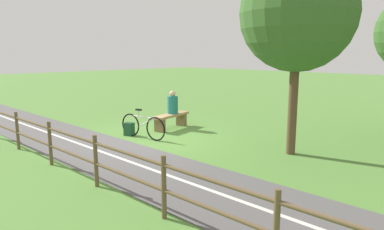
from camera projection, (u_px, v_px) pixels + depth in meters
The scene contains 9 objects.
ground_plane at pixel (146, 140), 10.31m from camera, with size 80.00×80.00×0.00m, color #548438.
paved_path at pixel (210, 191), 6.47m from camera, with size 2.32×36.00×0.02m, color #565454.
path_centre_line at pixel (210, 190), 6.46m from camera, with size 0.10×32.00×0.00m, color silver.
bench at pixel (171, 119), 11.82m from camera, with size 1.66×0.71×0.51m.
person_seated at pixel (173, 104), 11.82m from camera, with size 0.43×0.43×0.80m.
bicycle at pixel (143, 126), 10.44m from camera, with size 0.37×1.72×0.90m.
backpack at pixel (129, 129), 10.86m from camera, with size 0.34×0.35×0.41m.
fence_roadside at pixel (164, 181), 5.30m from camera, with size 0.79×15.61×1.03m.
tree_mid_field at pixel (298, 14), 8.29m from camera, with size 2.82×2.82×4.92m.
Camera 1 is at (6.03, 8.13, 2.55)m, focal length 32.12 mm.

